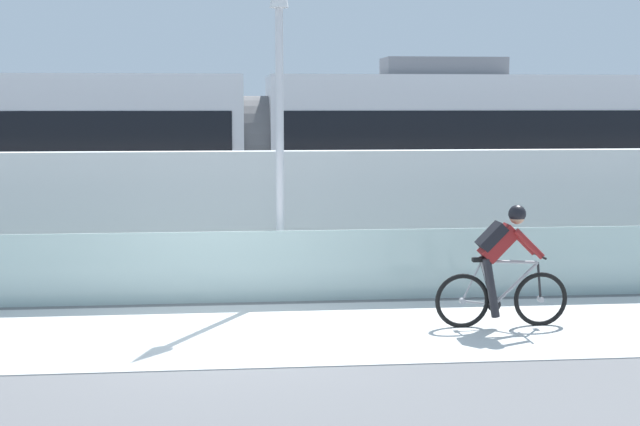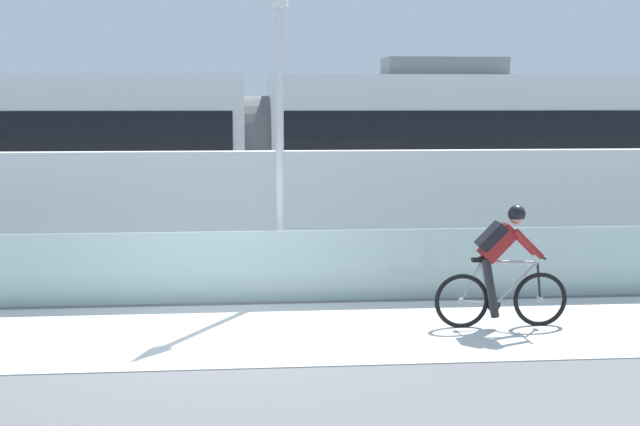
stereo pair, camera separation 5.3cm
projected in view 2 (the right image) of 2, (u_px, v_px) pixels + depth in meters
name	position (u px, v px, depth m)	size (l,w,h in m)	color
ground_plane	(218.00, 334.00, 11.72)	(200.00, 200.00, 0.00)	slate
bike_path_deck	(218.00, 333.00, 11.72)	(32.00, 3.20, 0.01)	silver
glass_parapet	(219.00, 267.00, 13.49)	(32.00, 0.05, 1.05)	#ADC6C1
concrete_barrier_wall	(220.00, 216.00, 15.20)	(32.00, 0.36, 2.13)	silver
tram_rail_near	(222.00, 254.00, 17.78)	(32.00, 0.08, 0.01)	#595654
tram_rail_far	(223.00, 243.00, 19.20)	(32.00, 0.08, 0.01)	#595654
tram	(256.00, 154.00, 18.33)	(22.56, 2.54, 3.81)	silver
cyclist_on_bike	(501.00, 267.00, 11.97)	(1.77, 0.58, 1.61)	black
lamp_post_antenna	(279.00, 77.00, 13.54)	(0.28, 0.28, 5.20)	gray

